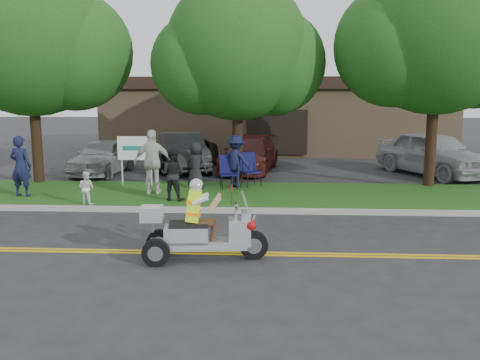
{
  "coord_description": "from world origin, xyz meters",
  "views": [
    {
      "loc": [
        1.52,
        -10.25,
        3.15
      ],
      "look_at": [
        0.87,
        2.0,
        1.07
      ],
      "focal_mm": 38.0,
      "sensor_mm": 36.0,
      "label": 1
    }
  ],
  "objects_px": {
    "lawn_chair_b": "(249,167)",
    "parked_car_right": "(249,154)",
    "parked_car_left": "(183,152)",
    "lawn_chair_a": "(228,170)",
    "spectator_adult_left": "(21,166)",
    "trike_scooter": "(199,232)",
    "spectator_adult_mid": "(173,174)",
    "parked_car_far_right": "(433,153)",
    "parked_car_far_left": "(103,156)",
    "spectator_adult_right": "(153,162)",
    "parked_car_mid": "(190,154)"
  },
  "relations": [
    {
      "from": "lawn_chair_b",
      "to": "parked_car_right",
      "type": "distance_m",
      "value": 3.97
    },
    {
      "from": "lawn_chair_a",
      "to": "lawn_chair_b",
      "type": "relative_size",
      "value": 0.96
    },
    {
      "from": "lawn_chair_b",
      "to": "parked_car_left",
      "type": "height_order",
      "value": "parked_car_left"
    },
    {
      "from": "spectator_adult_right",
      "to": "parked_car_mid",
      "type": "xyz_separation_m",
      "value": [
        0.24,
        5.78,
        -0.45
      ]
    },
    {
      "from": "lawn_chair_a",
      "to": "parked_car_far_right",
      "type": "distance_m",
      "value": 8.54
    },
    {
      "from": "spectator_adult_mid",
      "to": "parked_car_mid",
      "type": "height_order",
      "value": "spectator_adult_mid"
    },
    {
      "from": "parked_car_mid",
      "to": "parked_car_right",
      "type": "bearing_deg",
      "value": -6.95
    },
    {
      "from": "trike_scooter",
      "to": "spectator_adult_right",
      "type": "height_order",
      "value": "spectator_adult_right"
    },
    {
      "from": "parked_car_mid",
      "to": "lawn_chair_a",
      "type": "bearing_deg",
      "value": -68.43
    },
    {
      "from": "spectator_adult_left",
      "to": "spectator_adult_right",
      "type": "distance_m",
      "value": 3.92
    },
    {
      "from": "trike_scooter",
      "to": "spectator_adult_mid",
      "type": "bearing_deg",
      "value": 100.04
    },
    {
      "from": "spectator_adult_left",
      "to": "parked_car_mid",
      "type": "xyz_separation_m",
      "value": [
        4.12,
        6.36,
        -0.37
      ]
    },
    {
      "from": "parked_car_far_left",
      "to": "parked_car_right",
      "type": "relative_size",
      "value": 0.86
    },
    {
      "from": "lawn_chair_a",
      "to": "lawn_chair_b",
      "type": "xyz_separation_m",
      "value": [
        0.67,
        0.45,
        0.03
      ]
    },
    {
      "from": "spectator_adult_mid",
      "to": "spectator_adult_left",
      "type": "bearing_deg",
      "value": 9.71
    },
    {
      "from": "parked_car_mid",
      "to": "lawn_chair_b",
      "type": "bearing_deg",
      "value": -59.26
    },
    {
      "from": "lawn_chair_b",
      "to": "parked_car_far_left",
      "type": "xyz_separation_m",
      "value": [
        -5.94,
        2.88,
        -0.03
      ]
    },
    {
      "from": "trike_scooter",
      "to": "parked_car_right",
      "type": "bearing_deg",
      "value": 81.38
    },
    {
      "from": "spectator_adult_right",
      "to": "parked_car_far_left",
      "type": "distance_m",
      "value": 5.4
    },
    {
      "from": "lawn_chair_a",
      "to": "parked_car_far_right",
      "type": "xyz_separation_m",
      "value": [
        7.73,
        3.63,
        0.17
      ]
    },
    {
      "from": "lawn_chair_a",
      "to": "spectator_adult_right",
      "type": "xyz_separation_m",
      "value": [
        -2.23,
        -1.12,
        0.39
      ]
    },
    {
      "from": "parked_car_far_left",
      "to": "parked_car_left",
      "type": "xyz_separation_m",
      "value": [
        3.0,
        1.26,
        0.07
      ]
    },
    {
      "from": "spectator_adult_left",
      "to": "parked_car_far_right",
      "type": "distance_m",
      "value": 14.84
    },
    {
      "from": "parked_car_right",
      "to": "parked_car_far_right",
      "type": "xyz_separation_m",
      "value": [
        7.2,
        -0.79,
        0.18
      ]
    },
    {
      "from": "parked_car_left",
      "to": "parked_car_right",
      "type": "relative_size",
      "value": 0.98
    },
    {
      "from": "parked_car_far_left",
      "to": "parked_car_far_right",
      "type": "bearing_deg",
      "value": 4.68
    },
    {
      "from": "parked_car_left",
      "to": "parked_car_far_right",
      "type": "relative_size",
      "value": 0.91
    },
    {
      "from": "spectator_adult_right",
      "to": "parked_car_far_left",
      "type": "height_order",
      "value": "spectator_adult_right"
    },
    {
      "from": "parked_car_left",
      "to": "parked_car_right",
      "type": "bearing_deg",
      "value": -20.98
    },
    {
      "from": "spectator_adult_left",
      "to": "parked_car_left",
      "type": "bearing_deg",
      "value": -113.59
    },
    {
      "from": "spectator_adult_left",
      "to": "parked_car_left",
      "type": "height_order",
      "value": "spectator_adult_left"
    },
    {
      "from": "parked_car_far_left",
      "to": "parked_car_left",
      "type": "height_order",
      "value": "parked_car_left"
    },
    {
      "from": "spectator_adult_left",
      "to": "parked_car_far_left",
      "type": "bearing_deg",
      "value": -91.74
    },
    {
      "from": "spectator_adult_left",
      "to": "parked_car_right",
      "type": "bearing_deg",
      "value": -129.51
    },
    {
      "from": "spectator_adult_mid",
      "to": "parked_car_mid",
      "type": "xyz_separation_m",
      "value": [
        -0.53,
        6.69,
        -0.21
      ]
    },
    {
      "from": "parked_car_left",
      "to": "trike_scooter",
      "type": "bearing_deg",
      "value": -96.58
    },
    {
      "from": "parked_car_left",
      "to": "parked_car_far_right",
      "type": "bearing_deg",
      "value": -22.93
    },
    {
      "from": "spectator_adult_mid",
      "to": "spectator_adult_right",
      "type": "xyz_separation_m",
      "value": [
        -0.78,
        0.91,
        0.23
      ]
    },
    {
      "from": "spectator_adult_mid",
      "to": "parked_car_far_right",
      "type": "relative_size",
      "value": 0.3
    },
    {
      "from": "lawn_chair_a",
      "to": "spectator_adult_left",
      "type": "xyz_separation_m",
      "value": [
        -6.11,
        -1.71,
        0.31
      ]
    },
    {
      "from": "lawn_chair_a",
      "to": "parked_car_far_left",
      "type": "relative_size",
      "value": 0.26
    },
    {
      "from": "trike_scooter",
      "to": "spectator_adult_mid",
      "type": "height_order",
      "value": "spectator_adult_mid"
    },
    {
      "from": "parked_car_left",
      "to": "parked_car_right",
      "type": "xyz_separation_m",
      "value": [
        2.8,
        -0.17,
        -0.08
      ]
    },
    {
      "from": "lawn_chair_b",
      "to": "spectator_adult_left",
      "type": "bearing_deg",
      "value": 168.24
    },
    {
      "from": "trike_scooter",
      "to": "parked_car_left",
      "type": "bearing_deg",
      "value": 95.05
    },
    {
      "from": "lawn_chair_b",
      "to": "parked_car_right",
      "type": "height_order",
      "value": "parked_car_right"
    },
    {
      "from": "spectator_adult_mid",
      "to": "parked_car_far_right",
      "type": "height_order",
      "value": "parked_car_far_right"
    },
    {
      "from": "trike_scooter",
      "to": "parked_car_far_right",
      "type": "relative_size",
      "value": 0.47
    },
    {
      "from": "spectator_adult_mid",
      "to": "parked_car_mid",
      "type": "relative_size",
      "value": 0.32
    },
    {
      "from": "parked_car_mid",
      "to": "spectator_adult_right",
      "type": "bearing_deg",
      "value": -94.02
    }
  ]
}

